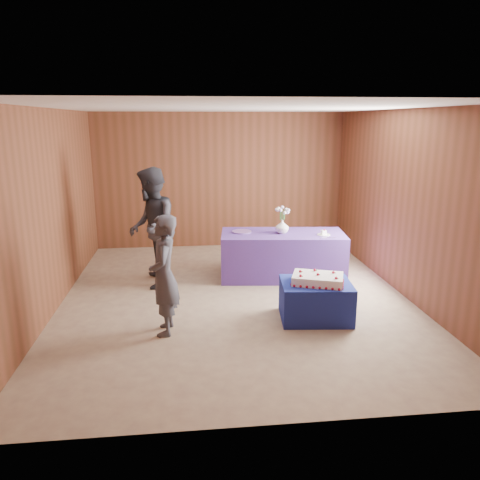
{
  "coord_description": "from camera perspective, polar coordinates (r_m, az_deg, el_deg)",
  "views": [
    {
      "loc": [
        -0.66,
        -6.44,
        2.54
      ],
      "look_at": [
        0.08,
        0.1,
        0.85
      ],
      "focal_mm": 35.0,
      "sensor_mm": 36.0,
      "label": 1
    }
  ],
  "objects": [
    {
      "name": "plate",
      "position": [
        7.61,
        10.16,
        0.64
      ],
      "size": [
        0.23,
        0.23,
        0.01
      ],
      "primitive_type": "cylinder",
      "rotation": [
        0.0,
        0.0,
        -0.1
      ],
      "color": "silver",
      "rests_on": "serving_table"
    },
    {
      "name": "guest_left",
      "position": [
        5.68,
        -9.25,
        -4.27
      ],
      "size": [
        0.37,
        0.55,
        1.47
      ],
      "primitive_type": "imported",
      "rotation": [
        0.0,
        0.0,
        -1.6
      ],
      "color": "#3A3B45",
      "rests_on": "ground"
    },
    {
      "name": "ground",
      "position": [
        6.95,
        -0.57,
        -7.01
      ],
      "size": [
        6.0,
        6.0,
        0.0
      ],
      "primitive_type": "plane",
      "color": "tan",
      "rests_on": "ground"
    },
    {
      "name": "cake_slice",
      "position": [
        7.6,
        10.18,
        0.94
      ],
      "size": [
        0.09,
        0.08,
        0.09
      ],
      "rotation": [
        0.0,
        0.0,
        0.17
      ],
      "color": "white",
      "rests_on": "plate"
    },
    {
      "name": "sheet_cake",
      "position": [
        6.11,
        9.46,
        -4.72
      ],
      "size": [
        0.77,
        0.64,
        0.15
      ],
      "rotation": [
        0.0,
        0.0,
        -0.34
      ],
      "color": "white",
      "rests_on": "cake_table"
    },
    {
      "name": "knife",
      "position": [
        7.43,
        10.62,
        0.25
      ],
      "size": [
        0.26,
        0.03,
        0.0
      ],
      "primitive_type": "cube",
      "rotation": [
        0.0,
        0.0,
        -0.04
      ],
      "color": "silver",
      "rests_on": "serving_table"
    },
    {
      "name": "serving_table",
      "position": [
        7.76,
        5.2,
        -1.85
      ],
      "size": [
        2.09,
        1.11,
        0.75
      ],
      "primitive_type": "cube",
      "rotation": [
        0.0,
        0.0,
        -0.11
      ],
      "color": "#513188",
      "rests_on": "ground"
    },
    {
      "name": "flower_spray",
      "position": [
        7.57,
        5.2,
        3.65
      ],
      "size": [
        0.24,
        0.24,
        0.19
      ],
      "color": "#265F28",
      "rests_on": "vase"
    },
    {
      "name": "guest_right",
      "position": [
        7.32,
        -10.7,
        1.45
      ],
      "size": [
        0.75,
        0.94,
        1.86
      ],
      "primitive_type": "imported",
      "rotation": [
        0.0,
        0.0,
        -1.52
      ],
      "color": "#2F2F38",
      "rests_on": "ground"
    },
    {
      "name": "room_shell",
      "position": [
        6.51,
        -0.61,
        7.92
      ],
      "size": [
        5.04,
        6.04,
        2.72
      ],
      "color": "brown",
      "rests_on": "ground"
    },
    {
      "name": "vase",
      "position": [
        7.63,
        5.15,
        1.66
      ],
      "size": [
        0.25,
        0.25,
        0.23
      ],
      "primitive_type": "imported",
      "rotation": [
        0.0,
        0.0,
        0.15
      ],
      "color": "silver",
      "rests_on": "serving_table"
    },
    {
      "name": "cake_table",
      "position": [
        6.24,
        9.2,
        -7.29
      ],
      "size": [
        0.97,
        0.79,
        0.5
      ],
      "primitive_type": "cube",
      "rotation": [
        0.0,
        0.0,
        -0.1
      ],
      "color": "navy",
      "rests_on": "ground"
    },
    {
      "name": "platter",
      "position": [
        7.68,
        0.22,
        1.02
      ],
      "size": [
        0.39,
        0.39,
        0.02
      ],
      "primitive_type": "cylinder",
      "rotation": [
        0.0,
        0.0,
        -0.25
      ],
      "color": "#7B53A7",
      "rests_on": "serving_table"
    }
  ]
}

